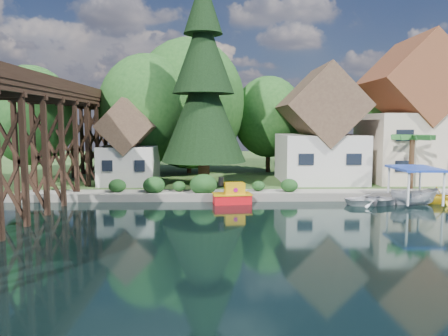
{
  "coord_description": "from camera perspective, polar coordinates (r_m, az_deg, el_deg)",
  "views": [
    {
      "loc": [
        -3.01,
        -25.81,
        6.2
      ],
      "look_at": [
        -2.4,
        6.0,
        2.85
      ],
      "focal_mm": 35.0,
      "sensor_mm": 36.0,
      "label": 1
    }
  ],
  "objects": [
    {
      "name": "ground",
      "position": [
        26.71,
        5.44,
        -7.44
      ],
      "size": [
        140.0,
        140.0,
        0.0
      ],
      "primitive_type": "plane",
      "color": "black",
      "rests_on": "ground"
    },
    {
      "name": "boat_yellow",
      "position": [
        37.11,
        26.22,
        -3.11
      ],
      "size": [
        2.94,
        2.61,
        1.43
      ],
      "primitive_type": "imported",
      "rotation": [
        0.0,
        0.0,
        1.67
      ],
      "color": "yellow",
      "rests_on": "ground"
    },
    {
      "name": "boat_white_a",
      "position": [
        34.91,
        19.07,
        -3.82
      ],
      "size": [
        4.66,
        3.6,
        0.89
      ],
      "primitive_type": "imported",
      "rotation": [
        0.0,
        0.0,
        1.7
      ],
      "color": "silver",
      "rests_on": "ground"
    },
    {
      "name": "shrubs",
      "position": [
        35.45,
        -3.67,
        -2.06
      ],
      "size": [
        15.76,
        2.47,
        1.7
      ],
      "color": "#163D16",
      "rests_on": "bank"
    },
    {
      "name": "promenade",
      "position": [
        36.69,
        13.14,
        -3.04
      ],
      "size": [
        50.0,
        2.6,
        0.06
      ],
      "primitive_type": "cube",
      "color": "gray",
      "rests_on": "bank"
    },
    {
      "name": "bank",
      "position": [
        60.18,
        1.77,
        0.33
      ],
      "size": [
        140.0,
        52.0,
        0.5
      ],
      "primitive_type": "cube",
      "color": "#2A4C1E",
      "rests_on": "ground"
    },
    {
      "name": "house_left",
      "position": [
        43.0,
        12.39,
        4.45
      ],
      "size": [
        7.64,
        8.64,
        11.02
      ],
      "color": "beige",
      "rests_on": "bank"
    },
    {
      "name": "seawall",
      "position": [
        35.03,
        10.48,
        -3.77
      ],
      "size": [
        60.0,
        0.4,
        0.62
      ],
      "primitive_type": "cube",
      "color": "slate",
      "rests_on": "ground"
    },
    {
      "name": "bg_trees",
      "position": [
        47.24,
        3.79,
        7.31
      ],
      "size": [
        49.9,
        13.3,
        10.57
      ],
      "color": "#382314",
      "rests_on": "bank"
    },
    {
      "name": "tugboat",
      "position": [
        33.41,
        1.12,
        -3.59
      ],
      "size": [
        3.08,
        1.94,
        2.11
      ],
      "color": "red",
      "rests_on": "ground"
    },
    {
      "name": "conifer",
      "position": [
        38.59,
        -2.71,
        10.63
      ],
      "size": [
        7.44,
        7.44,
        18.31
      ],
      "color": "#382314",
      "rests_on": "bank"
    },
    {
      "name": "trestle_bridge",
      "position": [
        33.6,
        -23.91,
        4.04
      ],
      "size": [
        4.12,
        44.18,
        9.3
      ],
      "color": "black",
      "rests_on": "ground"
    },
    {
      "name": "palm_tree",
      "position": [
        40.25,
        23.4,
        3.5
      ],
      "size": [
        4.59,
        4.59,
        4.91
      ],
      "color": "#382314",
      "rests_on": "bank"
    },
    {
      "name": "shed",
      "position": [
        41.16,
        -12.31,
        2.56
      ],
      "size": [
        5.09,
        5.4,
        7.85
      ],
      "color": "beige",
      "rests_on": "bank"
    },
    {
      "name": "house_center",
      "position": [
        46.38,
        23.21,
        5.79
      ],
      "size": [
        8.65,
        9.18,
        13.89
      ],
      "color": "beige",
      "rests_on": "bank"
    },
    {
      "name": "boat_canopy",
      "position": [
        35.78,
        23.61,
        -2.5
      ],
      "size": [
        3.61,
        4.51,
        2.84
      ],
      "color": "silver",
      "rests_on": "ground"
    }
  ]
}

